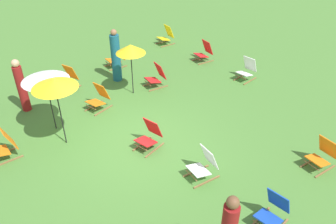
{
  "coord_description": "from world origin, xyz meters",
  "views": [
    {
      "loc": [
        5.69,
        -4.66,
        5.89
      ],
      "look_at": [
        0.0,
        1.2,
        0.5
      ],
      "focal_mm": 36.75,
      "sensor_mm": 36.0,
      "label": 1
    }
  ],
  "objects": [
    {
      "name": "deckchair_9",
      "position": [
        3.92,
        2.61,
        0.37
      ],
      "size": [
        0.63,
        0.85,
        0.83
      ],
      "rotation": [
        0.0,
        0.0,
        -0.22
      ],
      "color": "olive",
      "rests_on": "ground"
    },
    {
      "name": "umbrella_2",
      "position": [
        -2.19,
        1.77,
        1.6
      ],
      "size": [
        0.95,
        0.95,
        1.75
      ],
      "color": "black",
      "rests_on": "ground"
    },
    {
      "name": "deckchair_6",
      "position": [
        -4.05,
        0.45,
        0.37
      ],
      "size": [
        0.62,
        0.84,
        0.83
      ],
      "rotation": [
        0.0,
        0.0,
        0.21
      ],
      "color": "olive",
      "rests_on": "ground"
    },
    {
      "name": "deckchair_4",
      "position": [
        2.05,
        0.31,
        0.37
      ],
      "size": [
        0.65,
        0.85,
        0.83
      ],
      "rotation": [
        0.0,
        0.0,
        -0.24
      ],
      "color": "olive",
      "rests_on": "ground"
    },
    {
      "name": "deckchair_2",
      "position": [
        -1.98,
        2.67,
        0.37
      ],
      "size": [
        0.65,
        0.85,
        0.83
      ],
      "rotation": [
        0.0,
        0.0,
        -0.25
      ],
      "color": "olive",
      "rests_on": "ground"
    },
    {
      "name": "umbrella_0",
      "position": [
        -2.26,
        -1.14,
        1.67
      ],
      "size": [
        1.26,
        1.26,
        1.78
      ],
      "color": "black",
      "rests_on": "ground"
    },
    {
      "name": "deckchair_10",
      "position": [
        -4.44,
        5.66,
        0.37
      ],
      "size": [
        0.62,
        0.84,
        0.83
      ],
      "rotation": [
        0.0,
        0.0,
        -0.2
      ],
      "color": "olive",
      "rests_on": "ground"
    },
    {
      "name": "deckchair_3",
      "position": [
        -4.23,
        2.69,
        0.37
      ],
      "size": [
        0.62,
        0.84,
        0.83
      ],
      "rotation": [
        0.0,
        0.0,
        -0.2
      ],
      "color": "olive",
      "rests_on": "ground"
    },
    {
      "name": "deckchair_7",
      "position": [
        -2.24,
        0.41,
        0.37
      ],
      "size": [
        0.56,
        0.81,
        0.83
      ],
      "rotation": [
        0.0,
        0.0,
        0.12
      ],
      "color": "olive",
      "rests_on": "ground"
    },
    {
      "name": "umbrella_1",
      "position": [
        -1.47,
        -1.29,
        1.82
      ],
      "size": [
        1.15,
        1.15,
        1.93
      ],
      "color": "black",
      "rests_on": "ground"
    },
    {
      "name": "deckchair_11",
      "position": [
        3.94,
        0.21,
        0.37
      ],
      "size": [
        0.49,
        0.77,
        0.83
      ],
      "rotation": [
        0.0,
        0.0,
        -0.02
      ],
      "color": "olive",
      "rests_on": "ground"
    },
    {
      "name": "deckchair_1",
      "position": [
        -2.04,
        -2.67,
        0.37
      ],
      "size": [
        0.58,
        0.82,
        0.83
      ],
      "rotation": [
        0.0,
        0.0,
        -0.15
      ],
      "color": "olive",
      "rests_on": "ground"
    },
    {
      "name": "deckchair_13",
      "position": [
        -2.12,
        5.45,
        0.37
      ],
      "size": [
        0.65,
        0.85,
        0.83
      ],
      "rotation": [
        0.0,
        0.0,
        -0.24
      ],
      "color": "olive",
      "rests_on": "ground"
    },
    {
      "name": "person_0",
      "position": [
        -3.32,
        2.01,
        0.9
      ],
      "size": [
        0.39,
        0.39,
        1.9
      ],
      "rotation": [
        0.0,
        0.0,
        2.9
      ],
      "color": "#195972",
      "rests_on": "ground"
    },
    {
      "name": "ground_plane",
      "position": [
        0.0,
        0.0,
        0.0
      ],
      "size": [
        40.0,
        40.0,
        0.0
      ],
      "primitive_type": "plane",
      "color": "#477A33"
    },
    {
      "name": "deckchair_8",
      "position": [
        0.3,
        0.19,
        0.37
      ],
      "size": [
        0.55,
        0.8,
        0.83
      ],
      "rotation": [
        0.0,
        0.0,
        0.1
      ],
      "color": "olive",
      "rests_on": "ground"
    },
    {
      "name": "deckchair_12",
      "position": [
        -0.02,
        5.29,
        0.37
      ],
      "size": [
        0.5,
        0.77,
        0.83
      ],
      "rotation": [
        0.0,
        0.0,
        -0.03
      ],
      "color": "olive",
      "rests_on": "ground"
    },
    {
      "name": "person_2",
      "position": [
        -3.81,
        -1.24,
        0.83
      ],
      "size": [
        0.38,
        0.38,
        1.71
      ],
      "rotation": [
        0.0,
        0.0,
        0.92
      ],
      "color": "maroon",
      "rests_on": "ground"
    }
  ]
}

